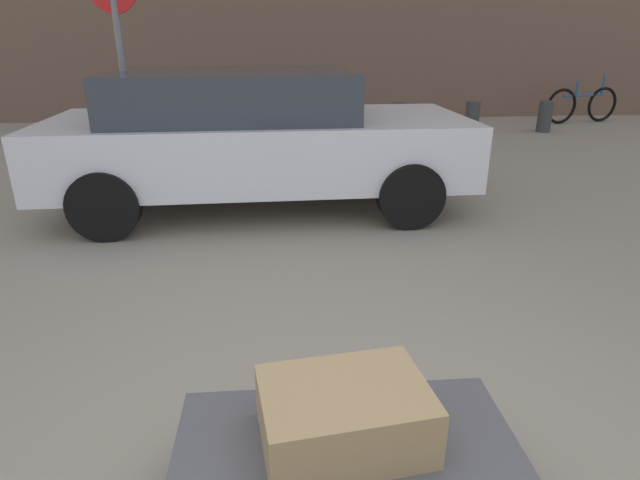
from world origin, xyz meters
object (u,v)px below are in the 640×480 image
(bollard_kerb_mid, at_px, (472,118))
(bollard_kerb_far, at_px, (545,117))
(no_parking_sign, at_px, (122,62))
(suitcase_tan_center, at_px, (344,415))
(parked_car, at_px, (254,137))
(luggage_cart, at_px, (347,460))
(bollard_kerb_near, at_px, (399,119))
(bicycle_leaning, at_px, (582,105))

(bollard_kerb_mid, relative_size, bollard_kerb_far, 1.00)
(bollard_kerb_mid, xyz_separation_m, no_parking_sign, (-5.21, -4.09, 1.22))
(suitcase_tan_center, relative_size, bollard_kerb_mid, 1.05)
(parked_car, xyz_separation_m, no_parking_sign, (-1.28, 0.10, 0.75))
(parked_car, bearing_deg, luggage_cart, -83.47)
(parked_car, xyz_separation_m, bollard_kerb_near, (2.53, 4.19, -0.47))
(parked_car, bearing_deg, bicycle_leaning, 38.01)
(bollard_kerb_far, bearing_deg, parked_car, -141.96)
(suitcase_tan_center, relative_size, parked_car, 0.14)
(suitcase_tan_center, bearing_deg, bollard_kerb_mid, 59.22)
(bollard_kerb_near, height_order, bollard_kerb_far, same)
(luggage_cart, height_order, bicycle_leaning, bicycle_leaning)
(luggage_cart, distance_m, bollard_kerb_near, 8.48)
(luggage_cart, bearing_deg, bollard_kerb_near, 75.86)
(bicycle_leaning, bearing_deg, bollard_kerb_near, -166.12)
(bollard_kerb_mid, height_order, no_parking_sign, no_parking_sign)
(luggage_cart, bearing_deg, suitcase_tan_center, 109.17)
(luggage_cart, xyz_separation_m, bollard_kerb_near, (2.07, 8.22, 0.02))
(luggage_cart, bearing_deg, parked_car, 96.53)
(suitcase_tan_center, distance_m, bicycle_leaning, 11.13)
(suitcase_tan_center, distance_m, bollard_kerb_far, 9.56)
(parked_car, bearing_deg, bollard_kerb_far, 38.04)
(bollard_kerb_near, relative_size, bollard_kerb_far, 1.00)
(bollard_kerb_near, bearing_deg, luggage_cart, -104.14)
(bollard_kerb_mid, distance_m, bollard_kerb_far, 1.43)
(luggage_cart, xyz_separation_m, no_parking_sign, (-1.74, 4.13, 1.24))
(bollard_kerb_mid, relative_size, no_parking_sign, 0.24)
(bicycle_leaning, bearing_deg, no_parking_sign, -147.25)
(bollard_kerb_far, height_order, no_parking_sign, no_parking_sign)
(bollard_kerb_far, xyz_separation_m, no_parking_sign, (-6.64, -4.09, 1.22))
(parked_car, distance_m, no_parking_sign, 1.48)
(bollard_kerb_near, relative_size, no_parking_sign, 0.24)
(bollard_kerb_near, xyz_separation_m, no_parking_sign, (-3.81, -4.09, 1.22))
(bollard_kerb_near, bearing_deg, parked_car, -121.14)
(luggage_cart, xyz_separation_m, bollard_kerb_far, (4.90, 8.22, 0.02))
(bollard_kerb_near, distance_m, no_parking_sign, 5.72)
(parked_car, relative_size, bollard_kerb_mid, 7.49)
(parked_car, distance_m, bicycle_leaning, 8.48)
(parked_car, xyz_separation_m, bicycle_leaning, (6.68, 5.22, -0.39))
(bicycle_leaning, relative_size, bollard_kerb_far, 2.99)
(no_parking_sign, bearing_deg, bollard_kerb_mid, 38.13)
(bollard_kerb_near, bearing_deg, suitcase_tan_center, -104.24)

